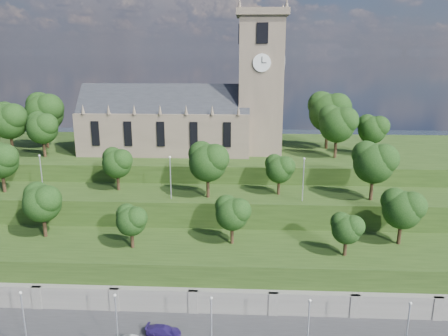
{
  "coord_description": "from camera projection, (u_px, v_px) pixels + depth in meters",
  "views": [
    {
      "loc": [
        11.29,
        -37.08,
        33.7
      ],
      "look_at": [
        7.93,
        30.0,
        15.93
      ],
      "focal_mm": 35.0,
      "sensor_mm": 36.0,
      "label": 1
    }
  ],
  "objects": [
    {
      "name": "retaining_wall",
      "position": [
        155.0,
        304.0,
        55.88
      ],
      "size": [
        160.0,
        2.1,
        5.0
      ],
      "color": "slate",
      "rests_on": "ground"
    },
    {
      "name": "embankment_lower",
      "position": [
        163.0,
        271.0,
        61.32
      ],
      "size": [
        160.0,
        12.0,
        8.0
      ],
      "primitive_type": "cube",
      "color": "#233B13",
      "rests_on": "ground"
    },
    {
      "name": "embankment_upper",
      "position": [
        175.0,
        227.0,
        71.43
      ],
      "size": [
        160.0,
        10.0,
        12.0
      ],
      "primitive_type": "cube",
      "color": "#233B13",
      "rests_on": "ground"
    },
    {
      "name": "hilltop",
      "position": [
        191.0,
        182.0,
        91.32
      ],
      "size": [
        160.0,
        32.0,
        15.0
      ],
      "primitive_type": "cube",
      "color": "#233B13",
      "rests_on": "ground"
    },
    {
      "name": "church",
      "position": [
        191.0,
        113.0,
        83.56
      ],
      "size": [
        38.6,
        12.35,
        27.6
      ],
      "color": "#6B5B4B",
      "rests_on": "hilltop"
    },
    {
      "name": "trees_lower",
      "position": [
        187.0,
        211.0,
        59.47
      ],
      "size": [
        66.41,
        8.8,
        7.99
      ],
      "color": "black",
      "rests_on": "embankment_lower"
    },
    {
      "name": "trees_upper",
      "position": [
        204.0,
        161.0,
        67.1
      ],
      "size": [
        64.14,
        8.37,
        9.0
      ],
      "color": "black",
      "rests_on": "embankment_upper"
    },
    {
      "name": "trees_hilltop",
      "position": [
        182.0,
        116.0,
        83.28
      ],
      "size": [
        74.17,
        16.6,
        11.37
      ],
      "color": "black",
      "rests_on": "hilltop"
    },
    {
      "name": "lamp_posts_promenade",
      "position": [
        117.0,
        321.0,
        45.83
      ],
      "size": [
        60.36,
        0.36,
        7.61
      ],
      "color": "#B2B2B7",
      "rests_on": "promenade"
    },
    {
      "name": "lamp_posts_upper",
      "position": [
        170.0,
        174.0,
        65.98
      ],
      "size": [
        40.36,
        0.36,
        6.74
      ],
      "color": "#B2B2B7",
      "rests_on": "embankment_upper"
    },
    {
      "name": "car_right",
      "position": [
        163.0,
        331.0,
        50.39
      ],
      "size": [
        4.24,
        2.06,
        1.19
      ],
      "primitive_type": "imported",
      "rotation": [
        0.0,
        0.0,
        1.47
      ],
      "color": "#261957",
      "rests_on": "promenade"
    }
  ]
}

